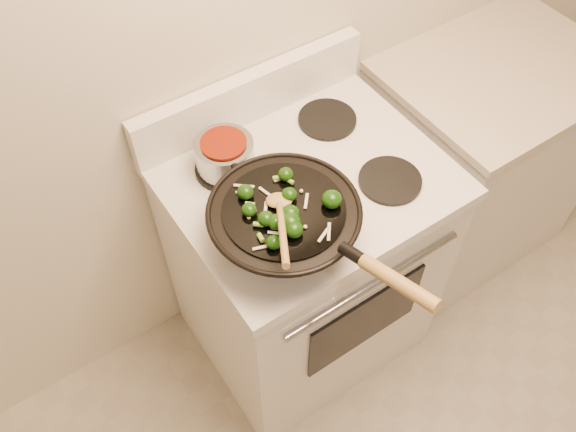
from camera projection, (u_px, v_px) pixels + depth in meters
stove at (304, 262)px, 2.10m from camera, size 0.78×0.67×1.08m
counter_unit at (474, 159)px, 2.41m from camera, size 0.78×0.62×0.91m
wok at (286, 223)px, 1.54m from camera, size 0.39×0.64×0.21m
stirfry at (286, 211)px, 1.47m from camera, size 0.26×0.28×0.05m
wooden_spoon at (281, 218)px, 1.43m from camera, size 0.18×0.28×0.13m
saucepan at (225, 155)px, 1.70m from camera, size 0.17×0.27×0.10m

